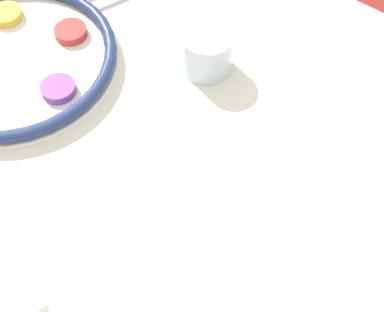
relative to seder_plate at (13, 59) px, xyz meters
name	(u,v)px	position (x,y,z in m)	size (l,w,h in m)	color
dining_table	(178,286)	(0.35, -0.03, -0.38)	(1.60, 1.02, 0.74)	silver
seder_plate	(13,59)	(0.00, 0.00, 0.00)	(0.34, 0.34, 0.03)	silver
cup_near	(207,52)	(0.25, 0.19, 0.02)	(0.08, 0.08, 0.07)	silver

